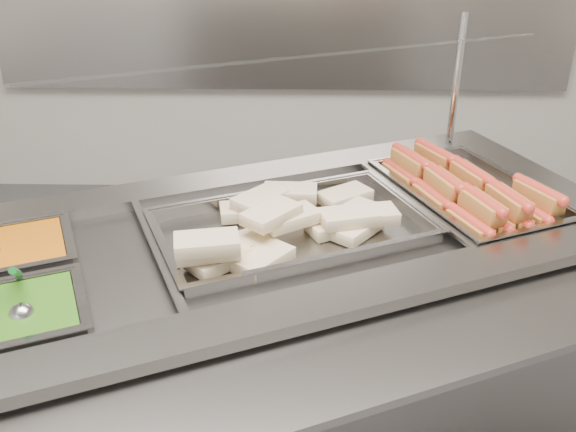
{
  "coord_description": "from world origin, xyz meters",
  "views": [
    {
      "loc": [
        0.09,
        -0.91,
        1.57
      ],
      "look_at": [
        0.07,
        0.47,
        0.85
      ],
      "focal_mm": 40.0,
      "sensor_mm": 36.0,
      "label": 1
    }
  ],
  "objects_px": {
    "pan_wraps": "(291,232)",
    "serving_spoon": "(21,307)",
    "steam_counter": "(272,362)",
    "sneeze_guard": "(239,69)",
    "pan_hotdogs": "(467,201)"
  },
  "relations": [
    {
      "from": "serving_spoon",
      "to": "sneeze_guard",
      "type": "bearing_deg",
      "value": 54.33
    },
    {
      "from": "steam_counter",
      "to": "pan_wraps",
      "type": "distance_m",
      "value": 0.4
    },
    {
      "from": "pan_hotdogs",
      "to": "steam_counter",
      "type": "bearing_deg",
      "value": -156.6
    },
    {
      "from": "steam_counter",
      "to": "sneeze_guard",
      "type": "relative_size",
      "value": 1.26
    },
    {
      "from": "pan_wraps",
      "to": "serving_spoon",
      "type": "bearing_deg",
      "value": -144.08
    },
    {
      "from": "pan_wraps",
      "to": "sneeze_guard",
      "type": "bearing_deg",
      "value": 128.75
    },
    {
      "from": "steam_counter",
      "to": "sneeze_guard",
      "type": "height_order",
      "value": "sneeze_guard"
    },
    {
      "from": "pan_wraps",
      "to": "serving_spoon",
      "type": "relative_size",
      "value": 4.6
    },
    {
      "from": "sneeze_guard",
      "to": "pan_wraps",
      "type": "height_order",
      "value": "sneeze_guard"
    },
    {
      "from": "sneeze_guard",
      "to": "pan_hotdogs",
      "type": "bearing_deg",
      "value": 4.12
    },
    {
      "from": "sneeze_guard",
      "to": "pan_wraps",
      "type": "relative_size",
      "value": 2.08
    },
    {
      "from": "steam_counter",
      "to": "serving_spoon",
      "type": "height_order",
      "value": "serving_spoon"
    },
    {
      "from": "sneeze_guard",
      "to": "pan_hotdogs",
      "type": "height_order",
      "value": "sneeze_guard"
    },
    {
      "from": "sneeze_guard",
      "to": "steam_counter",
      "type": "bearing_deg",
      "value": -66.6
    },
    {
      "from": "pan_hotdogs",
      "to": "pan_wraps",
      "type": "bearing_deg",
      "value": -156.6
    }
  ]
}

